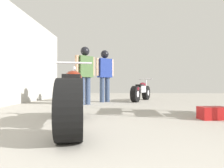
{
  "coord_description": "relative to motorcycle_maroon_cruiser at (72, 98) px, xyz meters",
  "views": [
    {
      "loc": [
        0.16,
        -0.75,
        0.55
      ],
      "look_at": [
        -0.04,
        3.54,
        0.59
      ],
      "focal_mm": 29.62,
      "sensor_mm": 36.0,
      "label": 1
    }
  ],
  "objects": [
    {
      "name": "mechanic_in_blue",
      "position": [
        -0.38,
        2.83,
        0.61
      ],
      "size": [
        0.54,
        0.54,
        1.67
      ],
      "color": "#384766",
      "rests_on": "ground_plane"
    },
    {
      "name": "ground_plane",
      "position": [
        0.48,
        2.13,
        -0.39
      ],
      "size": [
        18.33,
        18.33,
        0.0
      ],
      "primitive_type": "plane",
      "color": "#9E998E"
    },
    {
      "name": "mechanic_with_helmet",
      "position": [
        0.11,
        3.73,
        0.66
      ],
      "size": [
        0.61,
        0.49,
        1.74
      ],
      "color": "#384766",
      "rests_on": "ground_plane"
    },
    {
      "name": "motorcycle_maroon_cruiser",
      "position": [
        0.0,
        0.0,
        0.0
      ],
      "size": [
        0.78,
        2.04,
        0.95
      ],
      "color": "black",
      "rests_on": "ground_plane"
    },
    {
      "name": "motorcycle_black_naked",
      "position": [
        1.37,
        4.24,
        -0.04
      ],
      "size": [
        0.92,
        1.68,
        0.83
      ],
      "color": "black",
      "rests_on": "ground_plane"
    },
    {
      "name": "red_toolbox",
      "position": [
        2.14,
        0.64,
        -0.28
      ],
      "size": [
        0.45,
        0.29,
        0.21
      ],
      "primitive_type": "cube",
      "rotation": [
        0.0,
        0.0,
        0.15
      ],
      "color": "#B21919",
      "rests_on": "ground_plane"
    }
  ]
}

